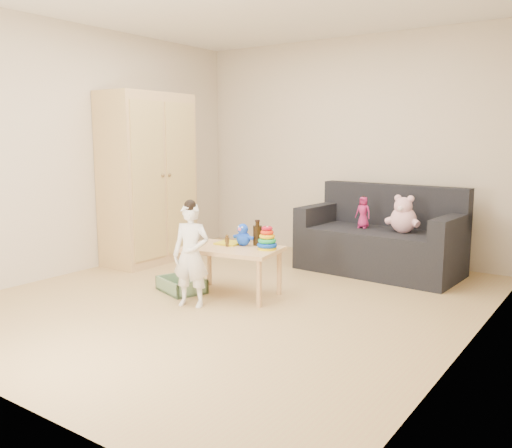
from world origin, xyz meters
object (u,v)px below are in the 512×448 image
Objects in this scene: play_table at (232,271)px; toddler at (191,256)px; sofa at (379,251)px; wardrobe at (148,179)px.

toddler is at bearing -101.71° from play_table.
play_table is at bearing -112.94° from sofa.
toddler is (-0.09, -0.45, 0.21)m from play_table.
toddler is (-0.86, -2.03, 0.20)m from sofa.
wardrobe reaches higher than play_table.
sofa reaches higher than play_table.
wardrobe is 2.26× the size of play_table.
wardrobe is 2.71m from sofa.
play_table is at bearing 60.33° from toddler.
toddler is (1.55, -1.01, -0.53)m from wardrobe.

